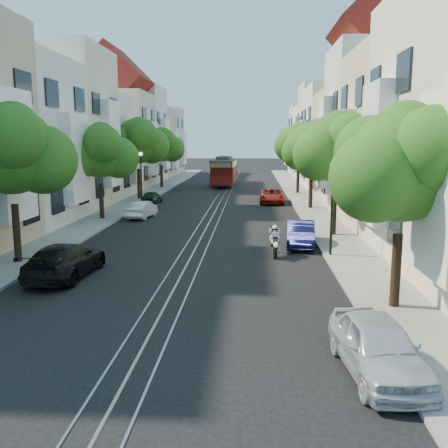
% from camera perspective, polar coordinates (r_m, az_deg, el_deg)
% --- Properties ---
extents(ground, '(200.00, 200.00, 0.00)m').
position_cam_1_polar(ground, '(46.58, -0.14, 3.13)').
color(ground, black).
rests_on(ground, ground).
extents(sidewalk_east, '(2.50, 80.00, 0.12)m').
position_cam_1_polar(sidewalk_east, '(46.71, 8.79, 3.11)').
color(sidewalk_east, gray).
rests_on(sidewalk_east, ground).
extents(sidewalk_west, '(2.50, 80.00, 0.12)m').
position_cam_1_polar(sidewalk_west, '(47.55, -8.91, 3.22)').
color(sidewalk_west, gray).
rests_on(sidewalk_west, ground).
extents(rail_left, '(0.06, 80.00, 0.02)m').
position_cam_1_polar(rail_left, '(46.61, -0.82, 3.14)').
color(rail_left, gray).
rests_on(rail_left, ground).
extents(rail_slot, '(0.06, 80.00, 0.02)m').
position_cam_1_polar(rail_slot, '(46.57, -0.14, 3.14)').
color(rail_slot, gray).
rests_on(rail_slot, ground).
extents(rail_right, '(0.06, 80.00, 0.02)m').
position_cam_1_polar(rail_right, '(46.55, 0.54, 3.13)').
color(rail_right, gray).
rests_on(rail_right, ground).
extents(lane_line, '(0.08, 80.00, 0.01)m').
position_cam_1_polar(lane_line, '(46.58, -0.14, 3.13)').
color(lane_line, tan).
rests_on(lane_line, ground).
extents(townhouses_east, '(7.75, 72.00, 12.00)m').
position_cam_1_polar(townhouses_east, '(47.01, 14.64, 9.21)').
color(townhouses_east, beige).
rests_on(townhouses_east, ground).
extents(townhouses_west, '(7.75, 72.00, 11.76)m').
position_cam_1_polar(townhouses_west, '(48.38, -14.51, 9.10)').
color(townhouses_west, silver).
rests_on(townhouses_west, ground).
extents(tree_e_a, '(4.72, 3.87, 6.27)m').
position_cam_1_polar(tree_e_a, '(15.85, 19.91, 6.02)').
color(tree_e_a, black).
rests_on(tree_e_a, ground).
extents(tree_e_b, '(4.93, 4.08, 6.68)m').
position_cam_1_polar(tree_e_b, '(27.55, 12.82, 8.31)').
color(tree_e_b, black).
rests_on(tree_e_b, ground).
extents(tree_e_c, '(4.84, 3.99, 6.52)m').
position_cam_1_polar(tree_e_c, '(38.45, 10.11, 8.49)').
color(tree_e_c, black).
rests_on(tree_e_c, ground).
extents(tree_e_d, '(5.01, 4.16, 6.85)m').
position_cam_1_polar(tree_e_d, '(49.38, 8.61, 9.05)').
color(tree_e_d, black).
rests_on(tree_e_d, ground).
extents(tree_w_a, '(4.93, 4.08, 6.68)m').
position_cam_1_polar(tree_w_a, '(22.47, -23.05, 7.57)').
color(tree_w_a, black).
rests_on(tree_w_a, ground).
extents(tree_w_b, '(4.72, 3.87, 6.27)m').
position_cam_1_polar(tree_w_b, '(33.67, -13.95, 7.88)').
color(tree_w_b, black).
rests_on(tree_w_b, ground).
extents(tree_w_c, '(5.13, 4.28, 7.09)m').
position_cam_1_polar(tree_w_c, '(44.29, -9.76, 9.23)').
color(tree_w_c, black).
rests_on(tree_w_c, ground).
extents(tree_w_d, '(4.84, 3.99, 6.52)m').
position_cam_1_polar(tree_w_d, '(55.07, -7.17, 8.84)').
color(tree_w_d, black).
rests_on(tree_w_d, ground).
extents(lamp_east, '(0.32, 0.32, 4.16)m').
position_cam_1_polar(lamp_east, '(22.61, 12.30, 3.31)').
color(lamp_east, black).
rests_on(lamp_east, ground).
extents(lamp_west, '(0.32, 0.32, 4.16)m').
position_cam_1_polar(lamp_west, '(41.27, -9.46, 6.13)').
color(lamp_west, black).
rests_on(lamp_west, ground).
extents(sportbike_rider, '(0.47, 1.98, 1.41)m').
position_cam_1_polar(sportbike_rider, '(22.80, 5.81, -1.68)').
color(sportbike_rider, black).
rests_on(sportbike_rider, ground).
extents(cable_car, '(2.84, 8.18, 3.11)m').
position_cam_1_polar(cable_car, '(57.38, 0.01, 6.18)').
color(cable_car, black).
rests_on(cable_car, ground).
extents(parked_car_e_near, '(1.91, 3.97, 1.31)m').
position_cam_1_polar(parked_car_e_near, '(12.01, 17.20, -13.25)').
color(parked_car_e_near, '#B5BAC2').
rests_on(parked_car_e_near, ground).
extents(parked_car_e_mid, '(1.65, 3.89, 1.25)m').
position_cam_1_polar(parked_car_e_mid, '(25.05, 8.77, -1.12)').
color(parked_car_e_mid, '#0B0B39').
rests_on(parked_car_e_mid, ground).
extents(parked_car_e_far, '(2.15, 4.46, 1.23)m').
position_cam_1_polar(parked_car_e_far, '(42.00, 5.50, 3.22)').
color(parked_car_e_far, maroon).
rests_on(parked_car_e_far, ground).
extents(parked_car_w_near, '(2.14, 4.71, 1.34)m').
position_cam_1_polar(parked_car_w_near, '(20.12, -17.69, -3.97)').
color(parked_car_w_near, black).
rests_on(parked_car_w_near, ground).
extents(parked_car_w_mid, '(1.57, 3.64, 1.16)m').
position_cam_1_polar(parked_car_w_mid, '(34.31, -9.39, 1.66)').
color(parked_car_w_mid, silver).
rests_on(parked_car_w_mid, ground).
extents(parked_car_w_far, '(1.41, 3.18, 1.06)m').
position_cam_1_polar(parked_car_w_far, '(41.93, -8.25, 3.04)').
color(parked_car_w_far, '#13301F').
rests_on(parked_car_w_far, ground).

